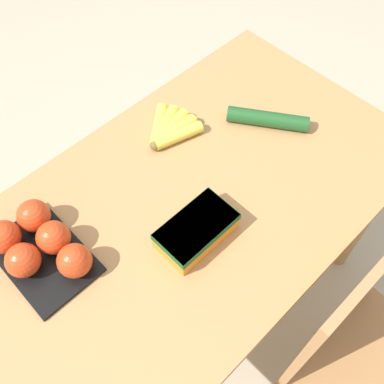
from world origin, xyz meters
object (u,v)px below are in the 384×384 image
at_px(cucumber_near, 268,119).
at_px(chair, 365,364).
at_px(tomato_pack, 38,244).
at_px(banana_bunch, 169,130).
at_px(carrot_bag, 196,229).

bearing_deg(cucumber_near, chair, 67.08).
distance_m(chair, cucumber_near, 0.70).
xyz_separation_m(chair, tomato_pack, (0.43, -0.70, 0.29)).
relative_size(banana_bunch, tomato_pack, 0.62).
bearing_deg(banana_bunch, cucumber_near, 143.10).
bearing_deg(tomato_pack, carrot_bag, 142.45).
bearing_deg(carrot_bag, chair, 106.89).
relative_size(tomato_pack, carrot_bag, 1.34).
relative_size(carrot_bag, cucumber_near, 0.89).
bearing_deg(cucumber_near, carrot_bag, 16.24).
distance_m(chair, tomato_pack, 0.88).
bearing_deg(banana_bunch, carrot_bag, 58.54).
bearing_deg(chair, cucumber_near, 67.67).
xyz_separation_m(chair, carrot_bag, (0.15, -0.48, 0.28)).
relative_size(banana_bunch, carrot_bag, 0.84).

